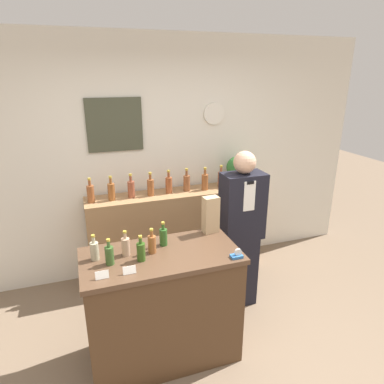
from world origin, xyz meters
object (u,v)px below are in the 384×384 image
at_px(tape_dispenser, 237,255).
at_px(shopkeeper, 241,231).
at_px(paper_bag, 211,215).
at_px(potted_plant, 237,169).

bearing_deg(tape_dispenser, shopkeeper, 60.45).
bearing_deg(tape_dispenser, paper_bag, 92.90).
bearing_deg(paper_bag, shopkeeper, 27.85).
distance_m(potted_plant, tape_dispenser, 1.67).
xyz_separation_m(shopkeeper, paper_bag, (-0.42, -0.22, 0.33)).
height_order(shopkeeper, potted_plant, shopkeeper).
relative_size(paper_bag, tape_dispenser, 3.59).
relative_size(potted_plant, paper_bag, 1.07).
xyz_separation_m(paper_bag, tape_dispenser, (0.02, -0.48, -0.14)).
height_order(potted_plant, paper_bag, potted_plant).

